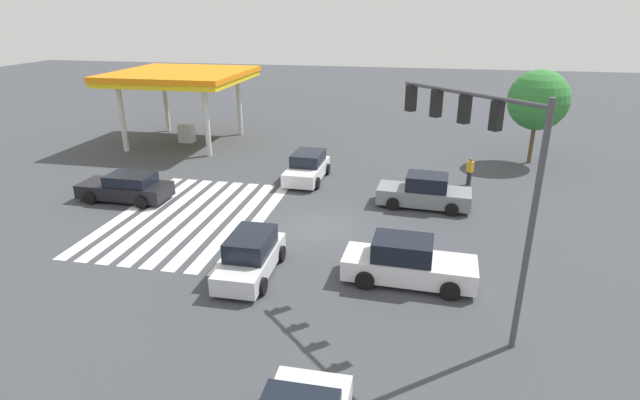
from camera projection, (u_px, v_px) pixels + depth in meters
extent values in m
plane|color=#3D3F44|center=(320.00, 227.00, 23.15)|extent=(135.90, 135.90, 0.00)
cube|color=silver|center=(130.00, 212.00, 24.95)|extent=(10.52, 0.60, 0.01)
cube|color=silver|center=(147.00, 213.00, 24.77)|extent=(10.52, 0.60, 0.01)
cube|color=silver|center=(165.00, 214.00, 24.60)|extent=(10.52, 0.60, 0.01)
cube|color=silver|center=(183.00, 216.00, 24.42)|extent=(10.52, 0.60, 0.01)
cube|color=silver|center=(201.00, 217.00, 24.24)|extent=(10.52, 0.60, 0.01)
cube|color=silver|center=(219.00, 219.00, 24.07)|extent=(10.52, 0.60, 0.01)
cube|color=silver|center=(238.00, 221.00, 23.89)|extent=(10.52, 0.60, 0.01)
cube|color=silver|center=(257.00, 222.00, 23.72)|extent=(10.52, 0.60, 0.01)
cylinder|color=#47474C|center=(530.00, 234.00, 13.68)|extent=(0.18, 0.18, 7.45)
cylinder|color=#47474C|center=(469.00, 94.00, 14.48)|extent=(3.80, 3.80, 0.12)
cube|color=black|center=(497.00, 116.00, 13.83)|extent=(0.40, 0.40, 0.84)
sphere|color=red|center=(492.00, 115.00, 13.95)|extent=(0.16, 0.16, 0.16)
cube|color=black|center=(465.00, 109.00, 14.72)|extent=(0.40, 0.40, 0.84)
sphere|color=gold|center=(460.00, 108.00, 14.84)|extent=(0.16, 0.16, 0.16)
cube|color=black|center=(436.00, 103.00, 15.60)|extent=(0.40, 0.40, 0.84)
sphere|color=green|center=(433.00, 103.00, 15.73)|extent=(0.16, 0.16, 0.16)
cube|color=black|center=(411.00, 98.00, 16.49)|extent=(0.40, 0.40, 0.84)
sphere|color=red|center=(408.00, 98.00, 16.61)|extent=(0.16, 0.16, 0.16)
cube|color=black|center=(125.00, 190.00, 26.33)|extent=(1.92, 4.76, 0.72)
cube|color=black|center=(131.00, 179.00, 26.02)|extent=(1.71, 2.32, 0.55)
cylinder|color=black|center=(90.00, 198.00, 25.82)|extent=(0.23, 0.66, 0.66)
cylinder|color=black|center=(112.00, 186.00, 27.57)|extent=(0.23, 0.66, 0.66)
cylinder|color=black|center=(141.00, 202.00, 25.25)|extent=(0.23, 0.66, 0.66)
cylinder|color=black|center=(160.00, 190.00, 27.00)|extent=(0.23, 0.66, 0.66)
cube|color=gray|center=(424.00, 196.00, 25.43)|extent=(2.11, 4.77, 0.78)
cube|color=black|center=(427.00, 182.00, 25.13)|extent=(1.75, 2.14, 0.74)
cylinder|color=black|center=(393.00, 204.00, 25.05)|extent=(0.27, 0.67, 0.65)
cylinder|color=black|center=(397.00, 192.00, 26.70)|extent=(0.27, 0.67, 0.65)
cylinder|color=black|center=(452.00, 210.00, 24.33)|extent=(0.27, 0.67, 0.65)
cylinder|color=black|center=(453.00, 197.00, 25.98)|extent=(0.27, 0.67, 0.65)
cube|color=silver|center=(307.00, 171.00, 29.34)|extent=(4.40, 1.99, 0.73)
cube|color=black|center=(308.00, 158.00, 29.39)|extent=(2.40, 1.74, 0.69)
cylinder|color=black|center=(317.00, 183.00, 27.99)|extent=(0.68, 0.24, 0.67)
cylinder|color=black|center=(285.00, 181.00, 28.40)|extent=(0.68, 0.24, 0.67)
cylinder|color=black|center=(327.00, 169.00, 30.44)|extent=(0.68, 0.24, 0.67)
cylinder|color=black|center=(298.00, 167.00, 30.84)|extent=(0.68, 0.24, 0.67)
cube|color=silver|center=(409.00, 268.00, 18.38)|extent=(1.98, 4.91, 0.78)
cube|color=black|center=(403.00, 248.00, 18.16)|extent=(1.69, 2.22, 0.75)
cylinder|color=black|center=(450.00, 266.00, 18.95)|extent=(0.25, 0.70, 0.70)
cylinder|color=black|center=(450.00, 291.00, 17.30)|extent=(0.25, 0.70, 0.70)
cylinder|color=black|center=(372.00, 257.00, 19.62)|extent=(0.25, 0.70, 0.70)
cylinder|color=black|center=(365.00, 280.00, 17.97)|extent=(0.25, 0.70, 0.70)
cube|color=silver|center=(251.00, 262.00, 18.92)|extent=(4.16, 1.69, 0.69)
cube|color=black|center=(251.00, 243.00, 18.78)|extent=(2.29, 1.51, 0.75)
cylinder|color=black|center=(262.00, 286.00, 17.66)|extent=(0.63, 0.23, 0.63)
cylinder|color=black|center=(217.00, 281.00, 17.97)|extent=(0.63, 0.23, 0.63)
cylinder|color=black|center=(281.00, 253.00, 20.02)|extent=(0.63, 0.23, 0.63)
cylinder|color=black|center=(241.00, 250.00, 20.32)|extent=(0.63, 0.23, 0.63)
cube|color=yellow|center=(181.00, 79.00, 36.15)|extent=(8.99, 8.99, 0.35)
cube|color=orange|center=(181.00, 74.00, 36.02)|extent=(9.17, 9.17, 0.36)
cube|color=#B2B2B7|center=(187.00, 134.00, 37.62)|extent=(0.70, 1.10, 1.30)
cylinder|color=silver|center=(166.00, 103.00, 40.49)|extent=(0.36, 0.36, 4.57)
cylinder|color=silver|center=(122.00, 119.00, 34.74)|extent=(0.36, 0.36, 4.57)
cylinder|color=silver|center=(239.00, 106.00, 39.33)|extent=(0.36, 0.36, 4.57)
cylinder|color=silver|center=(207.00, 123.00, 33.57)|extent=(0.36, 0.36, 4.57)
cylinder|color=#38383D|center=(470.00, 179.00, 28.51)|extent=(0.14, 0.14, 0.78)
cylinder|color=#38383D|center=(468.00, 178.00, 28.63)|extent=(0.14, 0.14, 0.78)
cube|color=gold|center=(470.00, 167.00, 28.32)|extent=(0.41, 0.41, 0.62)
sphere|color=#8C6647|center=(471.00, 160.00, 28.17)|extent=(0.21, 0.21, 0.21)
cylinder|color=brown|center=(531.00, 144.00, 32.41)|extent=(0.26, 0.26, 2.51)
sphere|color=#337F38|center=(538.00, 100.00, 31.39)|extent=(3.78, 3.78, 3.78)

